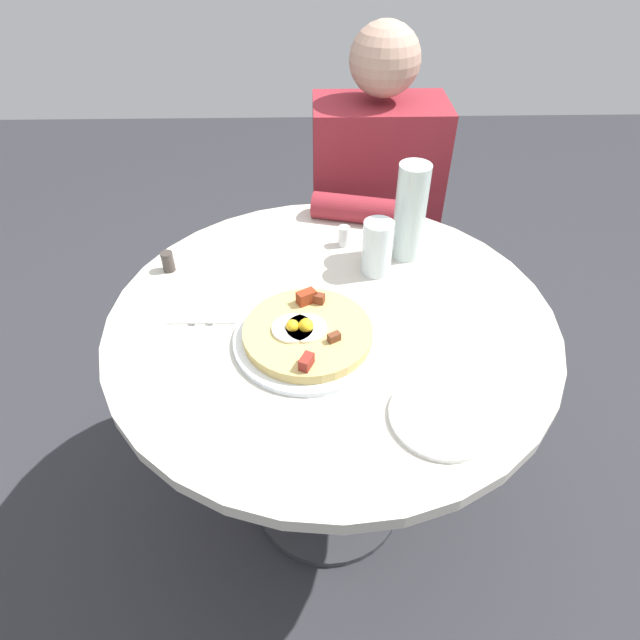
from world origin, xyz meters
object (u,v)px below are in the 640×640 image
pizza_plate (308,339)px  water_bottle (410,212)px  water_glass (377,248)px  fork (199,296)px  bread_plate (442,417)px  knife (216,296)px  breakfast_pizza (307,332)px  person_seated (372,234)px  salt_shaker (344,236)px  pepper_shaker (168,262)px  dining_table (330,370)px

pizza_plate → water_bottle: bearing=-128.3°
water_glass → water_bottle: bearing=-139.9°
fork → water_glass: bearing=103.4°
bread_plate → knife: size_ratio=1.02×
breakfast_pizza → bread_plate: breakfast_pizza is taller
breakfast_pizza → knife: 0.24m
pizza_plate → bread_plate: size_ratio=1.61×
pizza_plate → water_bottle: 0.40m
person_seated → water_bottle: size_ratio=4.94×
fork → water_bottle: water_bottle is taller
salt_shaker → pepper_shaker: size_ratio=1.06×
fork → water_glass: size_ratio=1.40×
dining_table → pepper_shaker: pepper_shaker is taller
breakfast_pizza → water_bottle: (-0.24, -0.30, 0.09)m
knife → fork: bearing=-90.0°
person_seated → breakfast_pizza: (0.21, 0.73, 0.24)m
breakfast_pizza → bread_plate: (-0.23, 0.20, -0.02)m
pizza_plate → water_bottle: (-0.24, -0.30, 0.11)m
water_glass → pepper_shaker: water_glass is taller
pizza_plate → fork: 0.27m
knife → salt_shaker: size_ratio=3.57×
fork → knife: bearing=90.0°
dining_table → water_bottle: water_bottle is taller
pizza_plate → fork: bearing=-30.9°
breakfast_pizza → water_glass: size_ratio=1.99×
breakfast_pizza → knife: (0.20, -0.14, -0.02)m
person_seated → knife: 0.75m
water_bottle → pepper_shaker: size_ratio=4.85×
water_glass → dining_table: bearing=54.6°
person_seated → water_bottle: (-0.03, 0.43, 0.33)m
dining_table → water_glass: water_glass is taller
pizza_plate → fork: pizza_plate is taller
person_seated → salt_shaker: size_ratio=22.51×
bread_plate → person_seated: bearing=-88.8°
person_seated → water_glass: person_seated is taller
fork → water_glass: (-0.39, -0.09, 0.06)m
pizza_plate → breakfast_pizza: 0.02m
bread_plate → water_glass: (0.07, -0.43, 0.06)m
pizza_plate → pepper_shaker: pepper_shaker is taller
person_seated → pepper_shaker: bearing=42.2°
water_bottle → salt_shaker: 0.18m
dining_table → fork: 0.34m
pepper_shaker → knife: bearing=138.6°
person_seated → pepper_shaker: person_seated is taller
bread_plate → pepper_shaker: pepper_shaker is taller
bread_plate → fork: size_ratio=1.02×
person_seated → pepper_shaker: (0.53, 0.48, 0.24)m
breakfast_pizza → fork: 0.27m
dining_table → bread_plate: bread_plate is taller
person_seated → dining_table: bearing=76.1°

